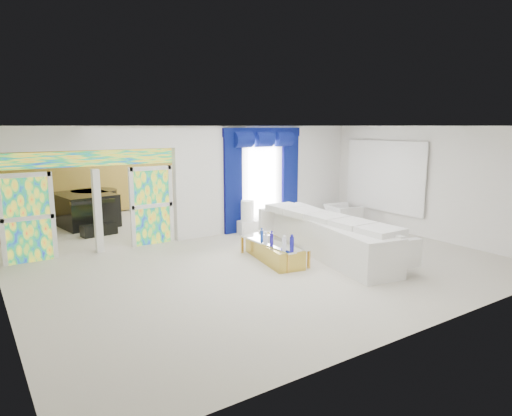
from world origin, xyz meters
TOP-DOWN VIEW (x-y plane):
  - floor at (0.00, 0.00)m, footprint 12.00×12.00m
  - dividing_wall at (2.15, 1.00)m, footprint 5.70×0.18m
  - dividing_header at (-2.85, 1.00)m, footprint 4.30×0.18m
  - stained_panel_left at (-4.28, 1.00)m, footprint 0.95×0.04m
  - stained_panel_right at (-1.42, 1.00)m, footprint 0.95×0.04m
  - stained_transom at (-2.85, 1.00)m, footprint 4.00×0.05m
  - window_pane at (1.90, 0.90)m, footprint 1.00×0.02m
  - blue_drape_left at (0.90, 0.87)m, footprint 0.55×0.10m
  - blue_drape_right at (2.90, 0.87)m, footprint 0.55×0.10m
  - blue_pelmet at (1.90, 0.87)m, footprint 2.60×0.12m
  - wall_mirror at (4.94, -1.00)m, footprint 0.04×2.70m
  - gold_curtains at (0.00, 5.90)m, footprint 9.70×0.12m
  - white_sofa at (1.67, -2.19)m, footprint 1.73×4.46m
  - coffee_table at (0.32, -1.89)m, footprint 0.97×1.96m
  - console_table at (1.50, 0.59)m, footprint 1.11×0.43m
  - table_lamp at (1.20, 0.59)m, footprint 0.36×0.36m
  - armchair at (4.20, -0.12)m, footprint 1.02×1.12m
  - grand_piano at (-2.35, 4.31)m, footprint 1.75×2.13m
  - piano_bench at (-2.35, 2.71)m, footprint 0.99×0.51m
  - tv_console at (-4.68, 3.35)m, footprint 0.61×0.56m
  - chandelier at (-2.30, 3.40)m, footprint 0.60×0.60m
  - decanters at (0.32, -1.98)m, footprint 0.22×1.24m

SIDE VIEW (x-z plane):
  - floor at x=0.00m, z-range 0.00..0.00m
  - piano_bench at x=-2.35m, z-range 0.00..0.31m
  - console_table at x=1.50m, z-range 0.00..0.36m
  - coffee_table at x=0.32m, z-range 0.00..0.42m
  - armchair at x=4.20m, z-range 0.00..0.63m
  - tv_console at x=-4.68m, z-range 0.00..0.79m
  - white_sofa at x=1.67m, z-range 0.00..0.83m
  - grand_piano at x=-2.35m, z-range 0.00..0.98m
  - decanters at x=0.32m, z-range 0.39..0.63m
  - table_lamp at x=1.20m, z-range 0.36..0.94m
  - stained_panel_left at x=-4.28m, z-range 0.00..2.00m
  - stained_panel_right at x=-1.42m, z-range 0.00..2.00m
  - blue_drape_left at x=0.90m, z-range 0.00..2.80m
  - blue_drape_right at x=2.90m, z-range 0.00..2.80m
  - window_pane at x=1.90m, z-range 0.30..2.60m
  - dividing_wall at x=2.15m, z-range 0.00..3.00m
  - gold_curtains at x=0.00m, z-range 0.05..2.95m
  - wall_mirror at x=4.94m, z-range 0.60..2.50m
  - stained_transom at x=-2.85m, z-range 2.08..2.42m
  - chandelier at x=-2.30m, z-range 2.35..2.95m
  - dividing_header at x=-2.85m, z-range 2.45..3.00m
  - blue_pelmet at x=1.90m, z-range 2.69..2.94m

